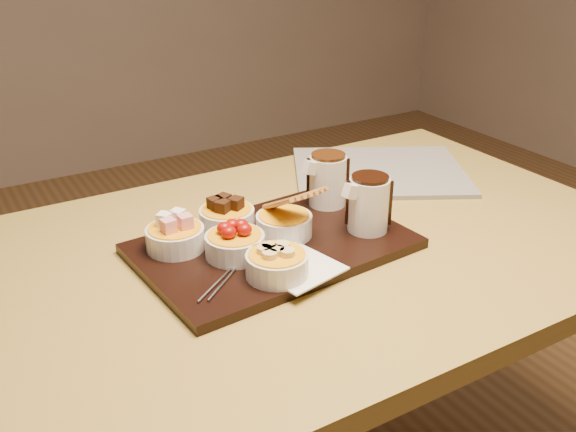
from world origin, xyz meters
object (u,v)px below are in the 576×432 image
serving_board (273,246)px  pitcher_dark_chocolate (369,205)px  bowl_strawberries (235,245)px  dining_table (317,284)px  pitcher_milk_chocolate (328,181)px  newspaper (379,171)px

serving_board → pitcher_dark_chocolate: bearing=-20.0°
bowl_strawberries → pitcher_dark_chocolate: size_ratio=1.01×
dining_table → pitcher_dark_chocolate: pitcher_dark_chocolate is taller
bowl_strawberries → pitcher_milk_chocolate: size_ratio=1.01×
serving_board → newspaper: serving_board is taller
pitcher_milk_chocolate → newspaper: pitcher_milk_chocolate is taller
pitcher_dark_chocolate → dining_table: bearing=144.3°
dining_table → pitcher_dark_chocolate: (0.08, -0.05, 0.17)m
pitcher_dark_chocolate → pitcher_milk_chocolate: bearing=85.6°
bowl_strawberries → serving_board: bearing=8.0°
dining_table → bowl_strawberries: size_ratio=12.00×
newspaper → serving_board: bearing=-124.4°
serving_board → bowl_strawberries: size_ratio=4.60×
pitcher_dark_chocolate → pitcher_milk_chocolate: 0.13m
serving_board → pitcher_milk_chocolate: (0.17, 0.08, 0.06)m
bowl_strawberries → pitcher_milk_chocolate: bearing=20.9°
dining_table → serving_board: bearing=179.5°
dining_table → pitcher_dark_chocolate: bearing=-31.2°
dining_table → serving_board: size_ratio=2.61×
dining_table → bowl_strawberries: 0.22m
pitcher_dark_chocolate → bowl_strawberries: bearing=167.3°
dining_table → pitcher_dark_chocolate: 0.19m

